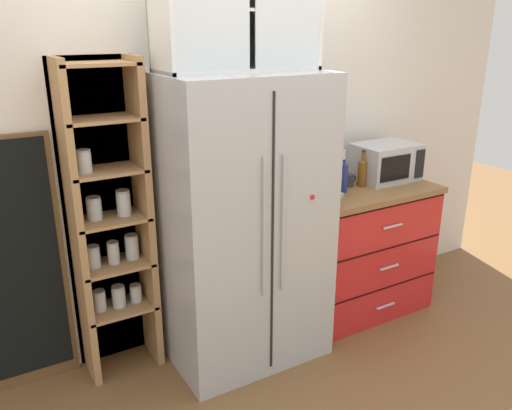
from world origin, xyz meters
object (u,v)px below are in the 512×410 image
Objects in this scene: microwave at (385,162)px; mug_charcoal at (348,180)px; bottle_cobalt at (343,174)px; bottle_amber at (362,171)px; chalkboard_menu at (7,270)px; coffee_maker at (322,171)px; refrigerator at (241,222)px.

microwave reaches higher than mug_charcoal.
bottle_cobalt is 1.08× the size of bottle_amber.
chalkboard_menu is at bearing 171.67° from bottle_cobalt.
mug_charcoal is (0.27, 0.05, -0.11)m from coffee_maker.
bottle_amber is 0.17× the size of chalkboard_menu.
coffee_maker is 1.15× the size of bottle_cobalt.
bottle_amber is (0.20, 0.03, -0.01)m from bottle_cobalt.
coffee_maker is (-0.59, -0.04, 0.03)m from microwave.
coffee_maker reaches higher than microwave.
microwave is at bearing 4.05° from coffee_maker.
bottle_cobalt is 2.08m from chalkboard_menu.
mug_charcoal is (-0.33, 0.01, -0.09)m from microwave.
bottle_amber reaches higher than mug_charcoal.
microwave reaches higher than bottle_amber.
chalkboard_menu reaches higher than bottle_cobalt.
coffee_maker is at bearing 169.99° from bottle_cobalt.
coffee_maker is at bearing 4.50° from refrigerator.
microwave is 1.76× the size of bottle_amber.
microwave is 0.24m from bottle_amber.
refrigerator is 0.66m from coffee_maker.
mug_charcoal is at bearing 11.30° from coffee_maker.
microwave is 2.50m from chalkboard_menu.
bottle_cobalt is 0.19× the size of chalkboard_menu.
mug_charcoal is 0.12m from bottle_amber.
chalkboard_menu is at bearing 174.22° from mug_charcoal.
refrigerator reaches higher than bottle_cobalt.
chalkboard_menu is (-2.23, 0.26, -0.30)m from bottle_amber.
refrigerator is 6.92× the size of bottle_amber.
refrigerator is at bearing -173.43° from mug_charcoal.
coffee_maker is 2.65× the size of mug_charcoal.
mug_charcoal is at bearing 151.42° from bottle_amber.
refrigerator reaches higher than microwave.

